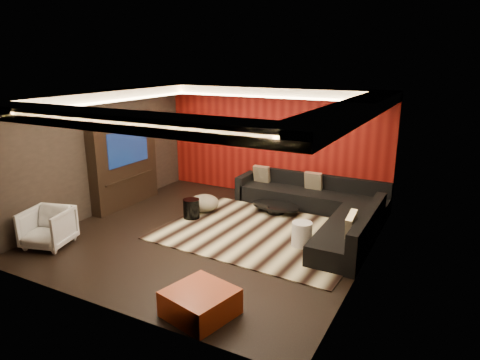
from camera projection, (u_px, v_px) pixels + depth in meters
The scene contains 26 objects.
floor at pixel (213, 235), 8.74m from camera, with size 6.00×6.00×0.02m, color black.
ceiling at pixel (211, 95), 7.96m from camera, with size 6.00×6.00×0.02m, color silver.
wall_back at pixel (274, 142), 10.91m from camera, with size 6.00×0.02×2.80m, color black.
wall_left at pixel (99, 153), 9.71m from camera, with size 0.02×6.00×2.80m, color black.
wall_right at pixel (369, 190), 6.99m from camera, with size 0.02×6.00×2.80m, color black.
red_feature_wall at pixel (273, 143), 10.87m from camera, with size 5.98×0.05×2.78m, color #6B0C0A.
soffit_back at pixel (270, 92), 10.29m from camera, with size 6.00×0.60×0.22m, color silver.
soffit_front at pixel (104, 119), 5.70m from camera, with size 6.00×0.60×0.22m, color silver.
soffit_left at pixel (104, 96), 9.21m from camera, with size 0.60×4.80×0.22m, color silver.
soffit_right at pixel (356, 110), 6.78m from camera, with size 0.60×4.80×0.22m, color silver.
cove_back at pixel (264, 97), 10.02m from camera, with size 4.80×0.08×0.04m, color #FFD899.
cove_front at pixel (123, 123), 6.02m from camera, with size 4.80×0.08×0.04m, color #FFD899.
cove_left at pixel (116, 101), 9.08m from camera, with size 0.08×4.80×0.04m, color #FFD899.
cove_right at pixel (334, 114), 6.96m from camera, with size 0.08×4.80×0.04m, color #FFD899.
tv_surround at pixel (124, 161), 10.23m from camera, with size 0.30×2.00×2.20m, color black.
tv_screen at pixel (128, 147), 10.06m from camera, with size 0.04×1.30×0.80m, color black.
tv_shelf at pixel (130, 178), 10.27m from camera, with size 0.04×1.60×0.04m, color black.
rug at pixel (262, 233), 8.80m from camera, with size 4.00×3.00×0.02m, color beige.
coffee_table at pixel (276, 208), 9.90m from camera, with size 1.15×1.15×0.19m, color black.
drum_stool at pixel (191, 209), 9.54m from camera, with size 0.37×0.37×0.43m, color black.
striped_pouf at pixel (204, 203), 9.99m from camera, with size 0.69×0.69×0.38m, color beige.
white_side_table at pixel (302, 234), 8.14m from camera, with size 0.39×0.39×0.48m, color silver.
orange_ottoman at pixel (200, 303), 5.97m from camera, with size 0.85×0.85×0.38m, color #A63F15.
armchair at pixel (48, 228), 8.12m from camera, with size 0.80×0.82×0.74m, color silver.
sectional_sofa at pixel (324, 209), 9.47m from camera, with size 3.65×3.50×0.75m.
throw_pillows at pixel (304, 190), 9.61m from camera, with size 3.16×2.75×0.50m.
Camera 1 is at (4.28, -6.89, 3.49)m, focal length 32.00 mm.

